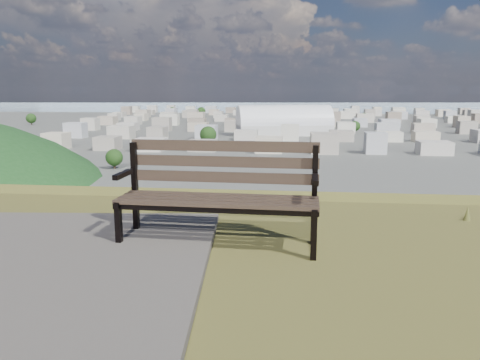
# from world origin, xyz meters

# --- Properties ---
(park_bench) EXTENTS (1.99, 0.70, 1.03)m
(park_bench) POSITION_xyz_m (-0.43, 2.03, 25.58)
(park_bench) COLOR #3E2E23
(park_bench) RESTS_ON hilltop_mesa
(gravel_patch) EXTENTS (3.27, 4.40, 0.08)m
(gravel_patch) POSITION_xyz_m (-1.85, 0.69, 25.04)
(gravel_patch) COLOR #57514B
(gravel_patch) RESTS_ON hilltop_mesa
(arena) EXTENTS (59.68, 36.86, 23.44)m
(arena) POSITION_xyz_m (-4.80, 281.09, 5.53)
(arena) COLOR silver
(arena) RESTS_ON ground
(city_blocks) EXTENTS (395.00, 361.00, 7.00)m
(city_blocks) POSITION_xyz_m (0.00, 394.44, 3.50)
(city_blocks) COLOR beige
(city_blocks) RESTS_ON ground
(city_trees) EXTENTS (406.52, 387.20, 9.98)m
(city_trees) POSITION_xyz_m (-26.39, 319.00, 4.83)
(city_trees) COLOR #38281C
(city_trees) RESTS_ON ground
(bay_water) EXTENTS (2400.00, 700.00, 0.12)m
(bay_water) POSITION_xyz_m (0.00, 900.00, 0.00)
(bay_water) COLOR #93ADBC
(bay_water) RESTS_ON ground
(far_hills) EXTENTS (2050.00, 340.00, 60.00)m
(far_hills) POSITION_xyz_m (-60.92, 1402.93, 25.47)
(far_hills) COLOR #8D9FAF
(far_hills) RESTS_ON ground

